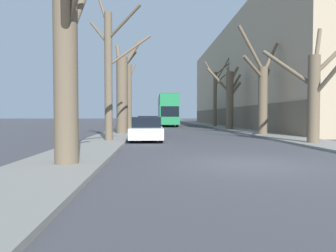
{
  "coord_description": "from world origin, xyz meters",
  "views": [
    {
      "loc": [
        -2.9,
        -8.92,
        1.49
      ],
      "look_at": [
        -0.93,
        28.23,
        0.2
      ],
      "focal_mm": 32.0,
      "sensor_mm": 36.0,
      "label": 1
    }
  ],
  "objects_px": {
    "street_tree_right_2": "(230,97)",
    "street_tree_left_1": "(109,70)",
    "street_tree_left_3": "(129,96)",
    "parked_car_2": "(149,124)",
    "street_tree_right_0": "(314,91)",
    "parked_car_1": "(148,126)",
    "street_tree_left_2": "(123,90)",
    "parked_car_0": "(147,129)",
    "street_tree_right_1": "(262,93)",
    "street_tree_right_3": "(216,94)",
    "street_tree_left_0": "(69,51)",
    "double_decker_bus": "(168,109)"
  },
  "relations": [
    {
      "from": "street_tree_left_1",
      "to": "street_tree_left_2",
      "type": "distance_m",
      "value": 6.87
    },
    {
      "from": "double_decker_bus",
      "to": "parked_car_0",
      "type": "distance_m",
      "value": 24.87
    },
    {
      "from": "street_tree_right_1",
      "to": "street_tree_right_2",
      "type": "relative_size",
      "value": 1.2
    },
    {
      "from": "street_tree_left_0",
      "to": "street_tree_right_2",
      "type": "height_order",
      "value": "street_tree_left_0"
    },
    {
      "from": "street_tree_left_1",
      "to": "street_tree_left_2",
      "type": "bearing_deg",
      "value": 89.51
    },
    {
      "from": "street_tree_left_3",
      "to": "double_decker_bus",
      "type": "relative_size",
      "value": 0.66
    },
    {
      "from": "street_tree_left_0",
      "to": "street_tree_left_2",
      "type": "distance_m",
      "value": 14.92
    },
    {
      "from": "street_tree_left_0",
      "to": "street_tree_left_1",
      "type": "bearing_deg",
      "value": 90.06
    },
    {
      "from": "street_tree_right_1",
      "to": "parked_car_2",
      "type": "relative_size",
      "value": 1.94
    },
    {
      "from": "street_tree_left_0",
      "to": "parked_car_1",
      "type": "height_order",
      "value": "street_tree_left_0"
    },
    {
      "from": "street_tree_right_3",
      "to": "street_tree_left_3",
      "type": "bearing_deg",
      "value": -146.26
    },
    {
      "from": "street_tree_right_2",
      "to": "parked_car_1",
      "type": "distance_m",
      "value": 11.34
    },
    {
      "from": "parked_car_0",
      "to": "street_tree_right_1",
      "type": "bearing_deg",
      "value": 25.59
    },
    {
      "from": "double_decker_bus",
      "to": "parked_car_1",
      "type": "bearing_deg",
      "value": -97.58
    },
    {
      "from": "street_tree_right_3",
      "to": "parked_car_1",
      "type": "xyz_separation_m",
      "value": [
        -8.62,
        -15.08,
        -3.56
      ]
    },
    {
      "from": "street_tree_left_2",
      "to": "street_tree_right_3",
      "type": "distance_m",
      "value": 18.36
    },
    {
      "from": "street_tree_right_1",
      "to": "street_tree_right_3",
      "type": "distance_m",
      "value": 16.67
    },
    {
      "from": "street_tree_left_1",
      "to": "parked_car_1",
      "type": "distance_m",
      "value": 7.78
    },
    {
      "from": "parked_car_1",
      "to": "street_tree_right_1",
      "type": "bearing_deg",
      "value": -10.3
    },
    {
      "from": "street_tree_right_1",
      "to": "parked_car_0",
      "type": "height_order",
      "value": "street_tree_right_1"
    },
    {
      "from": "street_tree_right_3",
      "to": "parked_car_2",
      "type": "xyz_separation_m",
      "value": [
        -8.62,
        -8.98,
        -3.6
      ]
    },
    {
      "from": "street_tree_left_1",
      "to": "street_tree_right_0",
      "type": "distance_m",
      "value": 10.85
    },
    {
      "from": "street_tree_right_2",
      "to": "street_tree_left_1",
      "type": "bearing_deg",
      "value": -126.74
    },
    {
      "from": "street_tree_left_3",
      "to": "street_tree_right_1",
      "type": "relative_size",
      "value": 0.88
    },
    {
      "from": "street_tree_left_0",
      "to": "parked_car_1",
      "type": "distance_m",
      "value": 15.18
    },
    {
      "from": "street_tree_left_3",
      "to": "parked_car_0",
      "type": "xyz_separation_m",
      "value": [
        2.07,
        -13.58,
        -2.92
      ]
    },
    {
      "from": "double_decker_bus",
      "to": "parked_car_0",
      "type": "relative_size",
      "value": 2.54
    },
    {
      "from": "street_tree_left_1",
      "to": "street_tree_right_1",
      "type": "bearing_deg",
      "value": 26.16
    },
    {
      "from": "street_tree_left_1",
      "to": "street_tree_left_3",
      "type": "relative_size",
      "value": 1.27
    },
    {
      "from": "street_tree_left_1",
      "to": "street_tree_right_2",
      "type": "relative_size",
      "value": 1.34
    },
    {
      "from": "street_tree_right_3",
      "to": "parked_car_0",
      "type": "bearing_deg",
      "value": -112.6
    },
    {
      "from": "street_tree_right_0",
      "to": "parked_car_1",
      "type": "bearing_deg",
      "value": 134.64
    },
    {
      "from": "double_decker_bus",
      "to": "parked_car_2",
      "type": "xyz_separation_m",
      "value": [
        -2.54,
        -12.94,
        -1.81
      ]
    },
    {
      "from": "street_tree_left_2",
      "to": "street_tree_left_1",
      "type": "bearing_deg",
      "value": -90.49
    },
    {
      "from": "street_tree_left_2",
      "to": "double_decker_bus",
      "type": "distance_m",
      "value": 19.49
    },
    {
      "from": "street_tree_left_2",
      "to": "parked_car_0",
      "type": "bearing_deg",
      "value": -71.02
    },
    {
      "from": "parked_car_2",
      "to": "parked_car_0",
      "type": "bearing_deg",
      "value": -90.0
    },
    {
      "from": "parked_car_1",
      "to": "street_tree_left_3",
      "type": "bearing_deg",
      "value": 104.57
    },
    {
      "from": "street_tree_left_1",
      "to": "street_tree_right_3",
      "type": "relative_size",
      "value": 0.99
    },
    {
      "from": "street_tree_left_3",
      "to": "street_tree_right_3",
      "type": "xyz_separation_m",
      "value": [
        10.69,
        7.14,
        0.66
      ]
    },
    {
      "from": "street_tree_left_3",
      "to": "parked_car_2",
      "type": "relative_size",
      "value": 1.71
    },
    {
      "from": "street_tree_right_2",
      "to": "double_decker_bus",
      "type": "height_order",
      "value": "street_tree_right_2"
    },
    {
      "from": "street_tree_right_1",
      "to": "street_tree_left_3",
      "type": "bearing_deg",
      "value": 138.11
    },
    {
      "from": "street_tree_left_2",
      "to": "street_tree_right_1",
      "type": "bearing_deg",
      "value": -8.98
    },
    {
      "from": "street_tree_left_3",
      "to": "street_tree_right_0",
      "type": "relative_size",
      "value": 1.15
    },
    {
      "from": "street_tree_left_2",
      "to": "street_tree_right_0",
      "type": "distance_m",
      "value": 13.74
    },
    {
      "from": "street_tree_right_0",
      "to": "street_tree_right_2",
      "type": "height_order",
      "value": "street_tree_right_2"
    },
    {
      "from": "street_tree_right_3",
      "to": "parked_car_1",
      "type": "distance_m",
      "value": 17.74
    },
    {
      "from": "street_tree_right_0",
      "to": "parked_car_0",
      "type": "xyz_separation_m",
      "value": [
        -8.57,
        3.04,
        -2.1
      ]
    },
    {
      "from": "street_tree_left_3",
      "to": "street_tree_left_0",
      "type": "bearing_deg",
      "value": -89.9
    }
  ]
}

